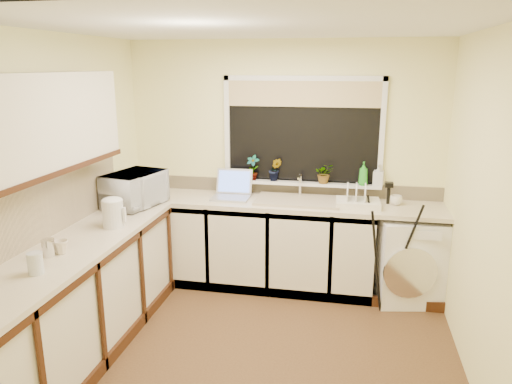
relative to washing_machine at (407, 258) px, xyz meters
The scene contains 33 objects.
floor 1.76m from the washing_machine, 137.64° to the right, with size 3.20×3.20×0.00m, color brown.
ceiling 2.66m from the washing_machine, 137.64° to the right, with size 3.20×3.20×0.00m, color white.
wall_back 1.54m from the washing_machine, 164.66° to the left, with size 3.20×3.20×0.00m, color #FFF9AA.
wall_front 3.05m from the washing_machine, 115.48° to the right, with size 3.20×3.20×0.00m, color #FFF9AA.
wall_left 3.19m from the washing_machine, 158.07° to the right, with size 3.00×3.00×0.00m, color #FFF9AA.
wall_right 1.45m from the washing_machine, 73.77° to the right, with size 3.00×3.00×0.00m, color #FFF9AA.
base_cabinet_back 1.59m from the washing_machine, behind, with size 2.55×0.60×0.86m, color silver.
base_cabinet_left 2.95m from the washing_machine, 150.46° to the right, with size 0.54×2.40×0.86m, color silver.
worktop_back 1.35m from the washing_machine, behind, with size 3.20×0.60×0.04m, color beige.
worktop_left 2.98m from the washing_machine, 150.46° to the right, with size 0.60×2.40×0.04m, color beige.
upper_cabinet 3.44m from the washing_machine, 149.34° to the right, with size 0.28×1.90×0.70m, color silver.
splashback_left 3.28m from the washing_machine, 153.00° to the right, with size 0.02×2.40×0.45m, color beige.
splashback_back 1.42m from the washing_machine, 165.16° to the left, with size 3.20×0.02×0.14m, color beige.
window_glass 1.59m from the washing_machine, 162.68° to the left, with size 1.50×0.02×1.00m, color black.
window_blind 1.88m from the washing_machine, 163.92° to the left, with size 1.50×0.02×0.25m, color tan.
windowsill 1.26m from the washing_machine, 165.42° to the left, with size 1.60×0.14×0.03m, color white.
sink 1.18m from the washing_machine, behind, with size 0.82×0.46×0.03m, color tan.
faucet 1.25m from the washing_machine, 167.97° to the left, with size 0.03×0.03×0.24m, color silver.
washing_machine is the anchor object (origin of this frame).
laptop 1.83m from the washing_machine, behind, with size 0.37×0.36×0.27m.
kettle 2.74m from the washing_machine, 157.51° to the right, with size 0.17×0.17×0.23m, color silver.
dish_rack 0.71m from the washing_machine, behind, with size 0.41×0.30×0.06m, color white.
tripod 0.44m from the washing_machine, 127.56° to the right, with size 0.61×0.61×1.22m, color black, non-canonical shape.
glass_jug 3.25m from the washing_machine, 141.71° to the right, with size 0.10×0.10×0.14m, color silver.
steel_jar 3.16m from the washing_machine, 146.95° to the right, with size 0.09×0.09×0.12m, color silver.
microwave 2.68m from the washing_machine, behind, with size 0.58×0.39×0.32m, color white.
plant_a 1.75m from the washing_machine, behind, with size 0.14×0.09×0.26m, color #999999.
plant_b 1.55m from the washing_machine, 168.68° to the left, with size 0.13×0.10×0.23m, color #999999.
plant_d 1.14m from the washing_machine, 163.19° to the left, with size 0.18×0.16×0.20m, color #999999.
soap_bottle_green 0.91m from the washing_machine, 150.91° to the left, with size 0.09×0.09×0.23m, color green.
soap_bottle_clear 0.85m from the washing_machine, 138.40° to the left, with size 0.10×0.10×0.21m, color #999999.
cup_back 0.57m from the washing_machine, 135.42° to the left, with size 0.12×0.12×0.09m, color white.
cup_left 3.08m from the washing_machine, 147.33° to the right, with size 0.10×0.10×0.10m, color beige.
Camera 1 is at (0.71, -3.40, 2.20)m, focal length 34.28 mm.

